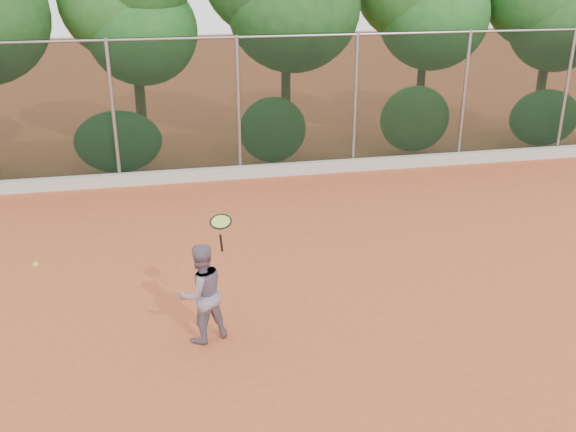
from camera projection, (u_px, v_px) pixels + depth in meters
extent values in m
plane|color=#C4572E|center=(301.00, 313.00, 10.11)|extent=(80.00, 80.00, 0.00)
cube|color=beige|center=(241.00, 172.00, 16.24)|extent=(24.00, 0.20, 0.30)
imported|color=slate|center=(201.00, 293.00, 9.14)|extent=(0.89, 0.80, 1.51)
cube|color=black|center=(239.00, 108.00, 15.81)|extent=(24.00, 0.01, 3.50)
cylinder|color=gray|center=(237.00, 37.00, 15.17)|extent=(24.00, 0.06, 0.06)
cylinder|color=gray|center=(113.00, 114.00, 15.24)|extent=(0.09, 0.09, 3.50)
cylinder|color=gray|center=(239.00, 108.00, 15.81)|extent=(0.09, 0.09, 3.50)
cylinder|color=gray|center=(355.00, 103.00, 16.37)|extent=(0.09, 0.09, 3.50)
cylinder|color=gray|center=(464.00, 98.00, 16.94)|extent=(0.09, 0.09, 3.50)
cylinder|color=gray|center=(566.00, 94.00, 17.50)|extent=(0.09, 0.09, 3.50)
cylinder|color=#3F2918|center=(142.00, 114.00, 17.65)|extent=(0.28, 0.28, 2.40)
ellipsoid|color=#1D571E|center=(142.00, 32.00, 16.77)|extent=(2.90, 2.40, 2.80)
cylinder|color=#3E2B17|center=(286.00, 99.00, 18.02)|extent=(0.26, 0.26, 3.00)
ellipsoid|color=#2C6928|center=(294.00, 6.00, 17.03)|extent=(3.60, 3.00, 3.50)
cylinder|color=#402A18|center=(420.00, 97.00, 19.03)|extent=(0.24, 0.24, 2.70)
ellipsoid|color=#1F5B20|center=(434.00, 15.00, 18.10)|extent=(3.20, 2.70, 3.10)
cylinder|color=#45281A|center=(539.00, 98.00, 19.40)|extent=(0.28, 0.28, 2.50)
ellipsoid|color=#2E6627|center=(559.00, 21.00, 18.50)|extent=(3.00, 2.50, 2.90)
ellipsoid|color=#266428|center=(118.00, 142.00, 16.30)|extent=(2.20, 1.16, 1.60)
ellipsoid|color=#296325|center=(273.00, 130.00, 17.02)|extent=(1.80, 1.04, 1.76)
ellipsoid|color=#3B772D|center=(415.00, 119.00, 17.74)|extent=(2.00, 1.10, 1.84)
ellipsoid|color=#286B2A|center=(544.00, 118.00, 18.55)|extent=(2.16, 1.12, 1.64)
cylinder|color=black|center=(221.00, 243.00, 8.94)|extent=(0.07, 0.15, 0.31)
torus|color=black|center=(221.00, 222.00, 8.75)|extent=(0.38, 0.37, 0.13)
cylinder|color=#B9DB40|center=(221.00, 222.00, 8.75)|extent=(0.32, 0.31, 0.10)
sphere|color=yellow|center=(36.00, 265.00, 8.21)|extent=(0.07, 0.07, 0.07)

